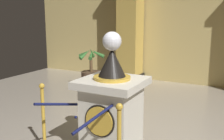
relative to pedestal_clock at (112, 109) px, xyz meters
name	(u,v)px	position (x,y,z in m)	size (l,w,h in m)	color
back_wall	(200,22)	(0.27, 4.78, 1.10)	(11.00, 0.16, 3.56)	tan
pedestal_clock	(112,109)	(0.00, 0.00, 0.00)	(0.84, 0.84, 1.75)	silver
stanchion_near	(44,128)	(-0.93, -0.35, -0.33)	(0.24, 0.24, 1.02)	gold
velvet_rope	(76,110)	(-0.24, -0.53, 0.11)	(0.90, 0.88, 0.22)	#141947
column_left	(130,25)	(-1.65, 4.32, 1.01)	(0.75, 0.75, 3.41)	black
potted_palm_left	(91,77)	(-2.13, 2.87, -0.33)	(0.75, 0.69, 1.14)	#4C3828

